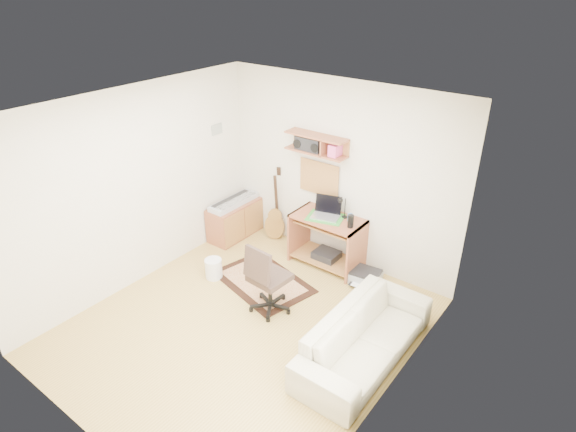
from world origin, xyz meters
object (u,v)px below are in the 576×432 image
Objects in this scene: task_chair at (270,277)px; printer at (364,276)px; cabinet at (235,220)px; sofa at (366,330)px; desk at (327,241)px.

task_chair reaches higher than printer.
printer is (2.27, 0.12, -0.19)m from cabinet.
cabinet is 0.47× the size of sofa.
desk reaches higher than printer.
sofa reaches higher than cabinet.
desk is 1.11× the size of cabinet.
sofa is (1.35, -1.31, -0.00)m from desk.
task_chair is 1.98m from cabinet.
desk is 1.30m from task_chair.
task_chair reaches higher than desk.
printer is at bearing 66.83° from task_chair.
task_chair is at bearing -124.06° from printer.
desk reaches higher than cabinet.
printer is at bearing -4.72° from desk.
cabinet is at bearing 176.51° from printer.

